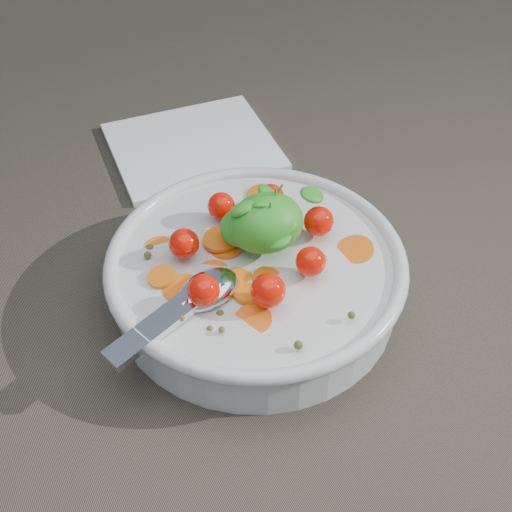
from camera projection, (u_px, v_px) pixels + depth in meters
name	position (u px, v px, depth m)	size (l,w,h in m)	color
ground	(222.00, 284.00, 0.62)	(6.00, 6.00, 0.00)	brown
bowl	(256.00, 275.00, 0.59)	(0.27, 0.25, 0.10)	silver
napkin	(193.00, 146.00, 0.76)	(0.17, 0.15, 0.01)	white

